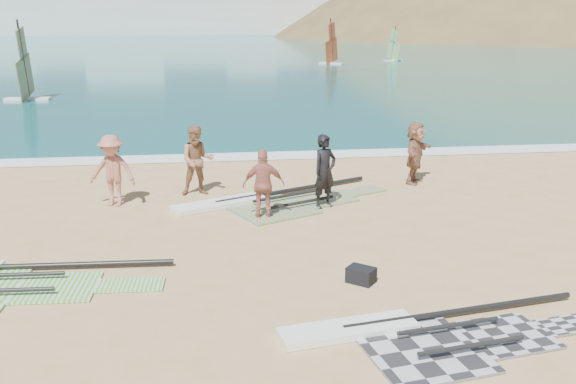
{
  "coord_description": "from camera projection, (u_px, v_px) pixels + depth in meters",
  "views": [
    {
      "loc": [
        -1.43,
        -10.12,
        4.97
      ],
      "look_at": [
        0.39,
        4.0,
        1.0
      ],
      "focal_mm": 40.0,
      "sensor_mm": 36.0,
      "label": 1
    }
  ],
  "objects": [
    {
      "name": "ground",
      "position": [
        295.0,
        309.0,
        11.18
      ],
      "size": [
        300.0,
        300.0,
        0.0
      ],
      "primitive_type": "plane",
      "color": "tan",
      "rests_on": "ground"
    },
    {
      "name": "sea",
      "position": [
        210.0,
        37.0,
        137.27
      ],
      "size": [
        300.0,
        240.0,
        0.06
      ],
      "primitive_type": "cube",
      "color": "#0B5252",
      "rests_on": "ground"
    },
    {
      "name": "surf_line",
      "position": [
        248.0,
        157.0,
        22.93
      ],
      "size": [
        300.0,
        1.2,
        0.04
      ],
      "primitive_type": "cube",
      "color": "white",
      "rests_on": "ground"
    },
    {
      "name": "far_town",
      "position": [
        142.0,
        15.0,
        151.33
      ],
      "size": [
        160.0,
        8.0,
        12.0
      ],
      "color": "white",
      "rests_on": "ground"
    },
    {
      "name": "rig_grey",
      "position": [
        421.0,
        334.0,
        10.2
      ],
      "size": [
        5.45,
        2.54,
        0.2
      ],
      "rotation": [
        0.0,
        0.0,
        0.17
      ],
      "color": "#28282B",
      "rests_on": "ground"
    },
    {
      "name": "rig_orange",
      "position": [
        269.0,
        202.0,
        17.37
      ],
      "size": [
        6.16,
        3.98,
        0.2
      ],
      "rotation": [
        0.0,
        0.0,
        0.44
      ],
      "color": "orange",
      "rests_on": "ground"
    },
    {
      "name": "gear_bag_far",
      "position": [
        361.0,
        275.0,
        12.24
      ],
      "size": [
        0.62,
        0.6,
        0.3
      ],
      "primitive_type": "cube",
      "rotation": [
        0.0,
        0.0,
        -0.7
      ],
      "color": "black",
      "rests_on": "ground"
    },
    {
      "name": "person_wetsuit",
      "position": [
        325.0,
        171.0,
        16.81
      ],
      "size": [
        0.85,
        0.77,
        1.95
      ],
      "primitive_type": "imported",
      "rotation": [
        0.0,
        0.0,
        0.54
      ],
      "color": "black",
      "rests_on": "ground"
    },
    {
      "name": "beachgoer_left",
      "position": [
        197.0,
        160.0,
        17.99
      ],
      "size": [
        1.02,
        0.82,
        1.98
      ],
      "primitive_type": "imported",
      "rotation": [
        0.0,
        0.0,
        0.08
      ],
      "color": "#9C6A48",
      "rests_on": "ground"
    },
    {
      "name": "beachgoer_mid",
      "position": [
        112.0,
        171.0,
        16.95
      ],
      "size": [
        1.39,
        1.03,
        1.92
      ],
      "primitive_type": "imported",
      "rotation": [
        0.0,
        0.0,
        -0.28
      ],
      "color": "#AF6655",
      "rests_on": "ground"
    },
    {
      "name": "beachgoer_back",
      "position": [
        264.0,
        185.0,
        15.85
      ],
      "size": [
        1.05,
        0.47,
        1.77
      ],
      "primitive_type": "imported",
      "rotation": [
        0.0,
        0.0,
        3.11
      ],
      "color": "#B5695A",
      "rests_on": "ground"
    },
    {
      "name": "beachgoer_right",
      "position": [
        415.0,
        153.0,
        19.25
      ],
      "size": [
        1.44,
        1.75,
        1.87
      ],
      "primitive_type": "imported",
      "rotation": [
        0.0,
        0.0,
        0.97
      ],
      "color": "#9B684C",
      "rests_on": "ground"
    },
    {
      "name": "windsurfer_left",
      "position": [
        25.0,
        78.0,
        37.44
      ],
      "size": [
        2.59,
        3.15,
        4.69
      ],
      "rotation": [
        0.0,
        0.0,
        -0.02
      ],
      "color": "white",
      "rests_on": "ground"
    },
    {
      "name": "windsurfer_centre",
      "position": [
        331.0,
        51.0,
        64.44
      ],
      "size": [
        2.46,
        2.53,
        4.57
      ],
      "rotation": [
        0.0,
        0.0,
        -0.62
      ],
      "color": "white",
      "rests_on": "ground"
    },
    {
      "name": "windsurfer_right",
      "position": [
        393.0,
        50.0,
        68.73
      ],
      "size": [
        2.13,
        2.42,
        3.74
      ],
      "rotation": [
        0.0,
        0.0,
        0.29
      ],
      "color": "white",
      "rests_on": "ground"
    }
  ]
}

